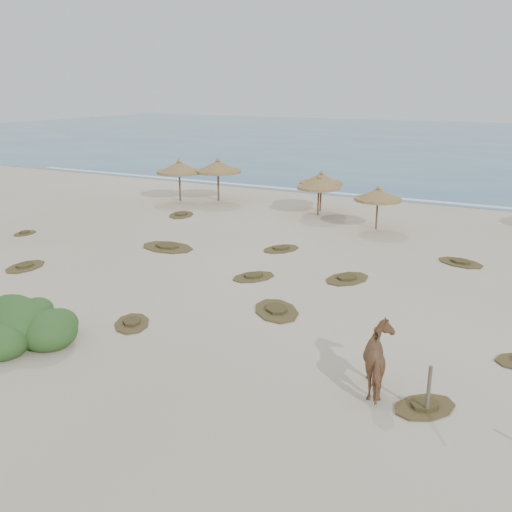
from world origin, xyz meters
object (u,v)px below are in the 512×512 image
object	(u,v)px
palapa_0	(179,168)
horse	(381,361)
bush	(20,326)
palapa_1	(218,167)

from	to	relation	value
palapa_0	horse	xyz separation A→B (m)	(19.83, -19.16, -1.43)
palapa_0	horse	size ratio (longest dim) A/B	1.73
palapa_0	bush	world-z (taller)	palapa_0
palapa_0	horse	distance (m)	27.61
bush	palapa_1	bearing A→B (deg)	106.11
palapa_1	bush	distance (m)	23.77
horse	bush	xyz separation A→B (m)	(-10.86, -2.35, -0.32)
palapa_1	bush	world-z (taller)	palapa_1
horse	bush	bearing A→B (deg)	-10.08
palapa_1	horse	distance (m)	26.89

